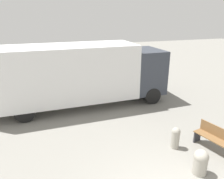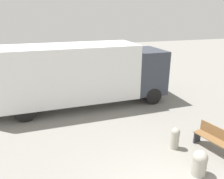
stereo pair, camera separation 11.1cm
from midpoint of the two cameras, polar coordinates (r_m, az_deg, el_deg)
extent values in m
cube|color=white|center=(10.88, -12.68, 4.16)|extent=(7.07, 2.50, 2.67)
cube|color=#333842|center=(12.16, 8.13, 5.05)|extent=(1.66, 2.34, 2.27)
cylinder|color=black|center=(13.37, 5.89, 1.41)|extent=(0.87, 0.29, 0.87)
cylinder|color=black|center=(11.62, 10.19, -1.61)|extent=(0.87, 0.29, 0.87)
cylinder|color=black|center=(12.25, -21.83, -1.64)|extent=(0.87, 0.29, 0.87)
cylinder|color=black|center=(10.31, -22.16, -5.60)|extent=(0.87, 0.29, 0.87)
cube|color=brown|center=(8.30, 26.11, -12.24)|extent=(0.81, 1.93, 0.04)
cube|color=#2D2D33|center=(8.83, 21.03, -11.30)|extent=(0.34, 0.12, 0.44)
cylinder|color=#9E998C|center=(7.27, 21.59, -17.89)|extent=(0.41, 0.41, 0.59)
sphere|color=#9E998C|center=(7.10, 21.89, -15.99)|extent=(0.43, 0.43, 0.43)
cylinder|color=#9E998C|center=(8.17, 15.81, -12.48)|extent=(0.28, 0.28, 0.64)
sphere|color=#9E998C|center=(8.01, 16.02, -10.52)|extent=(0.30, 0.30, 0.30)
camera|label=1|loc=(0.06, -90.36, -0.13)|focal=35.00mm
camera|label=2|loc=(0.06, 89.64, 0.13)|focal=35.00mm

